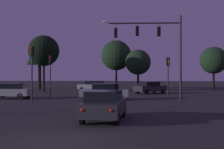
% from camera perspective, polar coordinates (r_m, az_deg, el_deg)
% --- Properties ---
extents(ground_plane, '(168.00, 168.00, 0.00)m').
position_cam_1_polar(ground_plane, '(34.09, 0.14, -4.06)').
color(ground_plane, '#262326').
rests_on(ground_plane, ground).
extents(traffic_signal_mast_arm, '(7.27, 0.59, 7.82)m').
position_cam_1_polar(traffic_signal_mast_arm, '(26.40, 8.94, 6.67)').
color(traffic_signal_mast_arm, '#232326').
rests_on(traffic_signal_mast_arm, ground).
extents(traffic_light_corner_left, '(0.31, 0.36, 4.38)m').
position_cam_1_polar(traffic_light_corner_left, '(29.78, -12.38, 1.35)').
color(traffic_light_corner_left, '#232326').
rests_on(traffic_light_corner_left, ground).
extents(traffic_light_corner_right, '(0.37, 0.39, 4.19)m').
position_cam_1_polar(traffic_light_corner_right, '(30.03, 11.27, 1.10)').
color(traffic_light_corner_right, '#232326').
rests_on(traffic_light_corner_right, ground).
extents(traffic_light_median, '(0.34, 0.38, 4.78)m').
position_cam_1_polar(traffic_light_median, '(24.73, -15.92, 2.28)').
color(traffic_light_median, '#232326').
rests_on(traffic_light_median, ground).
extents(car_nearside_lane, '(2.12, 4.35, 1.52)m').
position_cam_1_polar(car_nearside_lane, '(14.49, -1.53, -6.14)').
color(car_nearside_lane, '#232328').
rests_on(car_nearside_lane, ground).
extents(car_crossing_left, '(4.14, 1.88, 1.52)m').
position_cam_1_polar(car_crossing_left, '(29.58, -19.84, -3.10)').
color(car_crossing_left, gray).
rests_on(car_crossing_left, ground).
extents(car_crossing_right, '(4.67, 2.02, 1.52)m').
position_cam_1_polar(car_crossing_right, '(26.65, -1.52, -3.42)').
color(car_crossing_right, gray).
rests_on(car_crossing_right, ground).
extents(car_far_lane, '(4.42, 4.08, 1.52)m').
position_cam_1_polar(car_far_lane, '(36.07, 7.70, -2.58)').
color(car_far_lane, '#232328').
rests_on(car_far_lane, ground).
extents(car_parked_lot, '(4.77, 2.56, 1.52)m').
position_cam_1_polar(car_parked_lot, '(41.17, -3.74, -2.29)').
color(car_parked_lot, gray).
rests_on(car_parked_lot, ground).
extents(tree_behind_sign, '(4.18, 4.18, 8.41)m').
position_cam_1_polar(tree_behind_sign, '(48.39, -14.43, 4.45)').
color(tree_behind_sign, black).
rests_on(tree_behind_sign, ground).
extents(tree_left_far, '(4.16, 4.16, 6.72)m').
position_cam_1_polar(tree_left_far, '(46.23, 19.84, 2.70)').
color(tree_left_far, black).
rests_on(tree_left_far, ground).
extents(tree_center_horizon, '(5.21, 5.21, 8.39)m').
position_cam_1_polar(tree_center_horizon, '(48.81, 0.86, 3.88)').
color(tree_center_horizon, black).
rests_on(tree_center_horizon, ground).
extents(tree_right_cluster, '(4.06, 4.06, 6.46)m').
position_cam_1_polar(tree_right_cluster, '(45.35, 5.29, 2.48)').
color(tree_right_cluster, black).
rests_on(tree_right_cluster, ground).
extents(tree_lot_edge, '(4.34, 4.34, 7.96)m').
position_cam_1_polar(tree_lot_edge, '(41.02, -13.62, 4.67)').
color(tree_lot_edge, black).
rests_on(tree_lot_edge, ground).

